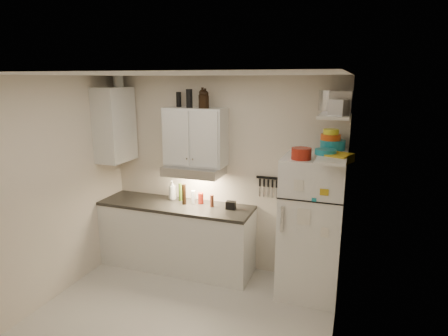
% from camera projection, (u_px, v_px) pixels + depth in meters
% --- Properties ---
extents(floor, '(3.20, 3.00, 0.02)m').
position_uv_depth(floor, '(173.00, 328.00, 3.97)').
color(floor, beige).
rests_on(floor, ground).
extents(ceiling, '(3.20, 3.00, 0.02)m').
position_uv_depth(ceiling, '(164.00, 73.00, 3.36)').
color(ceiling, white).
rests_on(ceiling, ground).
extents(back_wall, '(3.20, 0.02, 2.60)m').
position_uv_depth(back_wall, '(222.00, 175.00, 5.04)').
color(back_wall, beige).
rests_on(back_wall, ground).
extents(left_wall, '(0.02, 3.00, 2.60)m').
position_uv_depth(left_wall, '(41.00, 194.00, 4.19)').
color(left_wall, beige).
rests_on(left_wall, ground).
extents(right_wall, '(0.02, 3.00, 2.60)m').
position_uv_depth(right_wall, '(340.00, 233.00, 3.13)').
color(right_wall, beige).
rests_on(right_wall, ground).
extents(base_cabinet, '(2.10, 0.60, 0.88)m').
position_uv_depth(base_cabinet, '(177.00, 237.00, 5.14)').
color(base_cabinet, silver).
rests_on(base_cabinet, floor).
extents(countertop, '(2.10, 0.62, 0.04)m').
position_uv_depth(countertop, '(176.00, 205.00, 5.03)').
color(countertop, '#282622').
rests_on(countertop, base_cabinet).
extents(upper_cabinet, '(0.80, 0.33, 0.75)m').
position_uv_depth(upper_cabinet, '(195.00, 137.00, 4.86)').
color(upper_cabinet, silver).
rests_on(upper_cabinet, back_wall).
extents(side_cabinet, '(0.33, 0.55, 1.00)m').
position_uv_depth(side_cabinet, '(115.00, 125.00, 5.08)').
color(side_cabinet, silver).
rests_on(side_cabinet, left_wall).
extents(range_hood, '(0.76, 0.46, 0.12)m').
position_uv_depth(range_hood, '(194.00, 170.00, 4.90)').
color(range_hood, silver).
rests_on(range_hood, back_wall).
extents(fridge, '(0.70, 0.68, 1.70)m').
position_uv_depth(fridge, '(311.00, 227.00, 4.42)').
color(fridge, white).
rests_on(fridge, floor).
extents(shelf_hi, '(0.30, 0.95, 0.03)m').
position_uv_depth(shelf_hi, '(336.00, 114.00, 3.92)').
color(shelf_hi, silver).
rests_on(shelf_hi, right_wall).
extents(shelf_lo, '(0.30, 0.95, 0.03)m').
position_uv_depth(shelf_lo, '(333.00, 155.00, 4.02)').
color(shelf_lo, silver).
rests_on(shelf_lo, right_wall).
extents(knife_strip, '(0.42, 0.02, 0.03)m').
position_uv_depth(knife_strip, '(272.00, 178.00, 4.79)').
color(knife_strip, black).
rests_on(knife_strip, back_wall).
extents(dutch_oven, '(0.23, 0.23, 0.13)m').
position_uv_depth(dutch_oven, '(301.00, 154.00, 4.09)').
color(dutch_oven, maroon).
rests_on(dutch_oven, fridge).
extents(book_stack, '(0.31, 0.34, 0.09)m').
position_uv_depth(book_stack, '(339.00, 158.00, 3.93)').
color(book_stack, gold).
rests_on(book_stack, fridge).
extents(spice_jar, '(0.07, 0.07, 0.10)m').
position_uv_depth(spice_jar, '(318.00, 155.00, 4.08)').
color(spice_jar, silver).
rests_on(spice_jar, fridge).
extents(stock_pot, '(0.40, 0.40, 0.22)m').
position_uv_depth(stock_pot, '(333.00, 100.00, 4.16)').
color(stock_pot, silver).
rests_on(stock_pot, shelf_hi).
extents(tin_a, '(0.23, 0.21, 0.22)m').
position_uv_depth(tin_a, '(341.00, 102.00, 3.85)').
color(tin_a, '#AAAAAD').
rests_on(tin_a, shelf_hi).
extents(tin_b, '(0.20, 0.20, 0.15)m').
position_uv_depth(tin_b, '(339.00, 107.00, 3.62)').
color(tin_b, '#AAAAAD').
rests_on(tin_b, shelf_hi).
extents(bowl_teal, '(0.28, 0.28, 0.11)m').
position_uv_depth(bowl_teal, '(333.00, 145.00, 4.24)').
color(bowl_teal, teal).
rests_on(bowl_teal, shelf_lo).
extents(bowl_orange, '(0.22, 0.22, 0.07)m').
position_uv_depth(bowl_orange, '(331.00, 137.00, 4.21)').
color(bowl_orange, '#DB4F14').
rests_on(bowl_orange, bowl_teal).
extents(bowl_yellow, '(0.17, 0.17, 0.06)m').
position_uv_depth(bowl_yellow, '(331.00, 132.00, 4.20)').
color(bowl_yellow, yellow).
rests_on(bowl_yellow, bowl_orange).
extents(plates, '(0.30, 0.30, 0.06)m').
position_uv_depth(plates, '(326.00, 152.00, 3.98)').
color(plates, teal).
rests_on(plates, shelf_lo).
extents(growler_a, '(0.13, 0.13, 0.24)m').
position_uv_depth(growler_a, '(203.00, 99.00, 4.65)').
color(growler_a, black).
rests_on(growler_a, upper_cabinet).
extents(growler_b, '(0.12, 0.12, 0.23)m').
position_uv_depth(growler_b, '(205.00, 99.00, 4.64)').
color(growler_b, black).
rests_on(growler_b, upper_cabinet).
extents(thermos_a, '(0.09, 0.09, 0.23)m').
position_uv_depth(thermos_a, '(189.00, 99.00, 4.72)').
color(thermos_a, black).
rests_on(thermos_a, upper_cabinet).
extents(thermos_b, '(0.08, 0.08, 0.19)m').
position_uv_depth(thermos_b, '(179.00, 99.00, 4.88)').
color(thermos_b, black).
rests_on(thermos_b, upper_cabinet).
extents(side_jar, '(0.14, 0.14, 0.18)m').
position_uv_depth(side_jar, '(118.00, 80.00, 5.05)').
color(side_jar, silver).
rests_on(side_jar, side_cabinet).
extents(soap_bottle, '(0.13, 0.13, 0.31)m').
position_uv_depth(soap_bottle, '(172.00, 189.00, 5.17)').
color(soap_bottle, silver).
rests_on(soap_bottle, countertop).
extents(pepper_mill, '(0.06, 0.06, 0.16)m').
position_uv_depth(pepper_mill, '(212.00, 201.00, 4.90)').
color(pepper_mill, brown).
rests_on(pepper_mill, countertop).
extents(oil_bottle, '(0.05, 0.05, 0.24)m').
position_uv_depth(oil_bottle, '(180.00, 192.00, 5.14)').
color(oil_bottle, '#3C5916').
rests_on(oil_bottle, countertop).
extents(vinegar_bottle, '(0.07, 0.07, 0.27)m').
position_uv_depth(vinegar_bottle, '(184.00, 194.00, 4.99)').
color(vinegar_bottle, black).
rests_on(vinegar_bottle, countertop).
extents(clear_bottle, '(0.08, 0.08, 0.18)m').
position_uv_depth(clear_bottle, '(193.00, 197.00, 5.04)').
color(clear_bottle, silver).
rests_on(clear_bottle, countertop).
extents(red_jar, '(0.09, 0.09, 0.15)m').
position_uv_depth(red_jar, '(201.00, 198.00, 5.03)').
color(red_jar, maroon).
rests_on(red_jar, countertop).
extents(caddy, '(0.13, 0.09, 0.10)m').
position_uv_depth(caddy, '(231.00, 205.00, 4.82)').
color(caddy, black).
rests_on(caddy, countertop).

